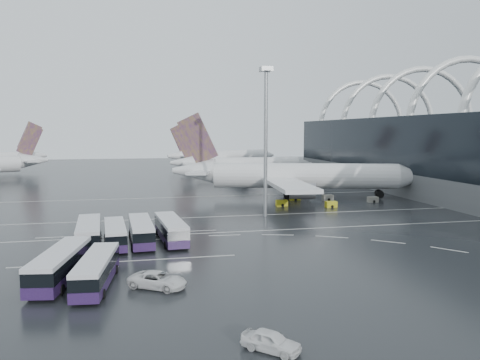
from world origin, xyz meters
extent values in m
plane|color=black|center=(0.00, 0.00, 0.00)|extent=(420.00, 420.00, 0.00)
torus|color=white|center=(58.00, 28.00, 18.00)|extent=(33.80, 1.80, 33.80)
torus|color=white|center=(58.00, 47.00, 18.00)|extent=(33.80, 1.80, 33.80)
torus|color=white|center=(58.00, 66.00, 18.00)|extent=(33.80, 1.80, 33.80)
torus|color=white|center=(58.00, 85.00, 18.00)|extent=(33.80, 1.80, 33.80)
cube|color=silver|center=(0.00, -2.00, 0.01)|extent=(120.00, 0.25, 0.01)
cube|color=silver|center=(0.00, 12.00, 0.01)|extent=(120.00, 0.25, 0.01)
cube|color=silver|center=(0.00, 40.00, 0.01)|extent=(120.00, 0.25, 0.01)
cube|color=silver|center=(-24.00, -16.00, 0.01)|extent=(28.00, 0.25, 0.01)
cube|color=silver|center=(-24.00, 0.00, 0.01)|extent=(28.00, 0.25, 0.01)
cylinder|color=silver|center=(17.30, 32.76, 5.42)|extent=(44.27, 18.63, 6.16)
cone|color=silver|center=(41.60, 25.49, 5.42)|extent=(7.87, 7.73, 6.16)
cone|color=silver|center=(-9.04, 40.65, 6.48)|extent=(11.94, 8.95, 6.16)
cube|color=#43196B|center=(-8.02, 40.35, 14.34)|extent=(9.99, 3.55, 13.06)
cube|color=silver|center=(-7.00, 40.04, 6.48)|extent=(10.06, 19.69, 0.53)
cube|color=silver|center=(9.42, 21.26, 4.78)|extent=(9.57, 27.07, 0.85)
cube|color=silver|center=(17.04, 46.70, 4.78)|extent=(19.27, 26.87, 0.85)
cylinder|color=slate|center=(13.54, 23.91, 2.87)|extent=(6.63, 5.14, 3.61)
cylinder|color=slate|center=(19.03, 42.23, 2.87)|extent=(6.63, 5.14, 3.61)
cube|color=black|center=(13.23, 33.98, 1.17)|extent=(14.16, 10.17, 2.34)
cylinder|color=silver|center=(14.82, 84.55, 4.55)|extent=(36.27, 8.23, 5.17)
cone|color=silver|center=(35.40, 82.78, 4.55)|extent=(5.77, 5.61, 5.17)
cone|color=silver|center=(-7.53, 86.47, 5.44)|extent=(9.33, 5.92, 5.17)
cube|color=#43196B|center=(-6.65, 86.39, 12.04)|extent=(8.61, 1.27, 10.96)
cube|color=silver|center=(-5.76, 86.32, 5.44)|extent=(5.37, 16.34, 0.45)
cube|color=silver|center=(10.31, 73.75, 4.01)|extent=(8.95, 22.90, 0.71)
cube|color=silver|center=(12.22, 95.96, 4.01)|extent=(12.46, 23.15, 0.71)
cylinder|color=slate|center=(13.25, 76.63, 2.41)|extent=(5.15, 3.44, 3.03)
cylinder|color=slate|center=(14.62, 92.62, 2.41)|extent=(5.15, 3.44, 3.03)
cube|color=black|center=(11.27, 84.85, 0.98)|extent=(11.15, 6.60, 1.96)
cylinder|color=silver|center=(16.02, 128.36, 5.05)|extent=(37.88, 19.57, 5.74)
cone|color=silver|center=(36.66, 136.57, 5.05)|extent=(7.64, 7.53, 5.74)
cone|color=silver|center=(-6.46, 119.41, 6.04)|extent=(11.32, 9.00, 5.74)
cube|color=#43196B|center=(-5.54, 119.78, 13.36)|extent=(9.08, 4.08, 12.17)
cube|color=silver|center=(-4.62, 120.15, 6.04)|extent=(10.73, 18.20, 0.49)
cube|color=silver|center=(16.92, 115.40, 4.45)|extent=(19.50, 24.43, 0.79)
cube|color=silver|center=(7.77, 138.39, 4.45)|extent=(11.00, 25.56, 0.79)
cylinder|color=slate|center=(18.40, 119.71, 2.67)|extent=(6.30, 5.14, 3.37)
cylinder|color=slate|center=(11.81, 136.27, 2.67)|extent=(6.30, 5.14, 3.37)
cube|color=black|center=(12.34, 126.89, 1.09)|extent=(13.38, 10.28, 2.18)
cone|color=silver|center=(-59.32, 102.85, 5.90)|extent=(11.16, 9.27, 5.61)
cube|color=#43196B|center=(-60.19, 102.43, 13.07)|extent=(8.65, 4.58, 11.90)
cube|color=silver|center=(-61.06, 102.01, 5.90)|extent=(11.51, 17.58, 0.48)
cone|color=silver|center=(-64.69, 128.26, 6.28)|extent=(11.88, 9.92, 5.97)
cube|color=#43196B|center=(-65.61, 127.80, 13.90)|extent=(9.16, 4.96, 12.66)
cube|color=silver|center=(-66.53, 127.34, 6.28)|extent=(12.38, 18.66, 0.51)
cube|color=#27123B|center=(-29.35, -6.81, 0.97)|extent=(4.19, 14.16, 1.18)
cube|color=black|center=(-29.35, -6.81, 2.26)|extent=(4.23, 13.89, 1.40)
cube|color=silver|center=(-29.35, -6.81, 3.20)|extent=(4.19, 14.16, 0.48)
cylinder|color=black|center=(-27.51, -11.15, 0.54)|extent=(0.46, 1.10, 1.07)
cylinder|color=black|center=(-30.49, -11.38, 0.54)|extent=(0.46, 1.10, 1.07)
cylinder|color=black|center=(-28.20, -2.24, 0.54)|extent=(0.46, 1.10, 1.07)
cylinder|color=black|center=(-31.19, -2.47, 0.54)|extent=(0.46, 1.10, 1.07)
cube|color=#27123B|center=(-25.71, -7.21, 0.86)|extent=(3.79, 12.66, 1.06)
cube|color=black|center=(-25.71, -7.21, 2.02)|extent=(3.82, 12.42, 1.25)
cube|color=silver|center=(-25.71, -7.21, 2.86)|extent=(3.79, 12.66, 0.43)
cylinder|color=black|center=(-24.06, -11.08, 0.48)|extent=(0.41, 0.98, 0.96)
cylinder|color=black|center=(-26.72, -11.30, 0.48)|extent=(0.41, 0.98, 0.96)
cylinder|color=black|center=(-24.70, -3.12, 0.48)|extent=(0.41, 0.98, 0.96)
cylinder|color=black|center=(-27.37, -3.34, 0.48)|extent=(0.41, 0.98, 0.96)
cube|color=#27123B|center=(-22.07, -6.42, 0.92)|extent=(3.79, 13.51, 1.13)
cube|color=black|center=(-22.07, -6.42, 2.16)|extent=(3.83, 13.24, 1.33)
cube|color=silver|center=(-22.07, -6.42, 3.05)|extent=(3.79, 13.51, 0.46)
cylinder|color=black|center=(-20.38, -10.59, 0.51)|extent=(0.42, 1.05, 1.03)
cylinder|color=black|center=(-23.23, -10.77, 0.51)|extent=(0.42, 1.05, 1.03)
cylinder|color=black|center=(-20.90, -2.07, 0.51)|extent=(0.42, 1.05, 1.03)
cylinder|color=black|center=(-23.75, -2.24, 0.51)|extent=(0.42, 1.05, 1.03)
cube|color=#27123B|center=(-17.72, -6.13, 0.93)|extent=(4.36, 13.73, 1.14)
cube|color=black|center=(-17.72, -6.13, 2.18)|extent=(4.40, 13.46, 1.35)
cube|color=silver|center=(-17.72, -6.13, 3.09)|extent=(4.36, 13.73, 0.47)
cylinder|color=black|center=(-15.85, -10.27, 0.52)|extent=(0.47, 1.07, 1.04)
cylinder|color=black|center=(-18.72, -10.57, 0.52)|extent=(0.47, 1.07, 1.04)
cylinder|color=black|center=(-16.72, -1.69, 0.52)|extent=(0.47, 1.07, 1.04)
cylinder|color=black|center=(-19.60, -1.98, 0.52)|extent=(0.47, 1.07, 1.04)
cube|color=#27123B|center=(-30.69, -22.54, 0.96)|extent=(5.18, 14.14, 1.17)
cube|color=black|center=(-30.69, -22.54, 2.23)|extent=(5.20, 13.87, 1.38)
cube|color=silver|center=(-30.69, -22.54, 3.16)|extent=(5.18, 14.14, 0.48)
cylinder|color=black|center=(-29.91, -27.14, 0.53)|extent=(0.53, 1.11, 1.06)
cylinder|color=black|center=(-32.84, -26.68, 0.53)|extent=(0.53, 1.11, 1.06)
cylinder|color=black|center=(-28.55, -18.39, 0.53)|extent=(0.53, 1.11, 1.06)
cylinder|color=black|center=(-31.47, -17.94, 0.53)|extent=(0.53, 1.11, 1.06)
cube|color=#27123B|center=(-26.71, -24.99, 0.89)|extent=(4.10, 13.01, 1.08)
cube|color=black|center=(-26.71, -24.99, 2.07)|extent=(4.14, 12.77, 1.28)
cube|color=silver|center=(-26.71, -24.99, 2.93)|extent=(4.10, 13.01, 0.44)
cylinder|color=black|center=(-25.75, -29.20, 0.49)|extent=(0.44, 1.01, 0.98)
cylinder|color=black|center=(-28.48, -28.93, 0.49)|extent=(0.44, 1.01, 0.98)
cylinder|color=black|center=(-24.94, -21.05, 0.49)|extent=(0.44, 1.01, 0.98)
cylinder|color=black|center=(-27.67, -20.78, 0.49)|extent=(0.44, 1.01, 0.98)
imported|color=white|center=(-20.42, -27.05, 0.86)|extent=(6.74, 5.61, 1.71)
imported|color=white|center=(-12.68, -43.08, 0.78)|extent=(4.64, 4.46, 1.56)
cylinder|color=gray|center=(1.34, 10.66, 13.77)|extent=(0.69, 0.69, 27.55)
cube|color=gray|center=(1.34, 10.66, 27.84)|extent=(2.16, 2.16, 0.79)
cube|color=white|center=(1.34, 10.66, 27.55)|extent=(1.97, 1.97, 0.39)
cube|color=#B3AC17|center=(17.87, 17.77, 0.65)|extent=(2.38, 1.41, 1.30)
cube|color=slate|center=(21.12, 27.35, 0.66)|extent=(2.43, 1.44, 1.33)
cube|color=#B3AC17|center=(8.02, 21.61, 0.67)|extent=(2.44, 1.44, 1.33)
cube|color=slate|center=(30.14, 22.56, 0.63)|extent=(2.31, 1.36, 1.26)
cube|color=#B3AC17|center=(13.70, 29.64, 0.69)|extent=(2.53, 1.49, 1.38)
camera|label=1|loc=(-21.85, -75.16, 16.33)|focal=35.00mm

